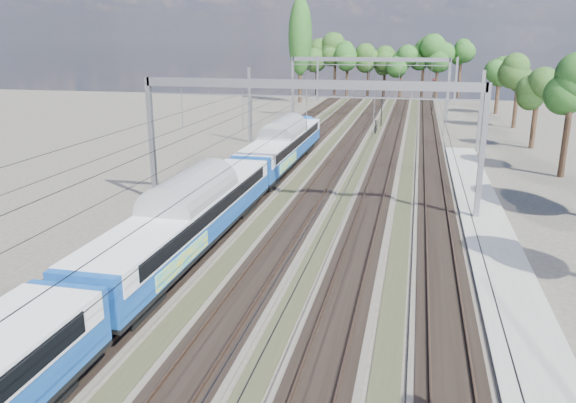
% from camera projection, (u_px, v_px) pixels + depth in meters
% --- Properties ---
extents(track_bed, '(21.00, 130.00, 0.34)m').
position_uv_depth(track_bed, '(336.00, 164.00, 53.72)').
color(track_bed, '#47423A').
rests_on(track_bed, ground).
extents(platform, '(3.00, 70.00, 0.30)m').
position_uv_depth(platform, '(505.00, 280.00, 27.74)').
color(platform, gray).
rests_on(platform, ground).
extents(catenary, '(25.65, 130.00, 9.00)m').
position_uv_depth(catenary, '(351.00, 90.00, 59.09)').
color(catenary, gray).
rests_on(catenary, ground).
extents(tree_belt, '(39.54, 101.05, 11.69)m').
position_uv_depth(tree_belt, '(410.00, 60.00, 97.20)').
color(tree_belt, black).
rests_on(tree_belt, ground).
extents(poplar, '(4.40, 4.40, 19.04)m').
position_uv_depth(poplar, '(300.00, 37.00, 103.15)').
color(poplar, black).
rests_on(poplar, ground).
extents(emu_train, '(3.13, 66.25, 4.58)m').
position_uv_depth(emu_train, '(188.00, 210.00, 30.32)').
color(emu_train, black).
rests_on(emu_train, ground).
extents(worker, '(0.60, 0.75, 1.80)m').
position_uv_depth(worker, '(376.00, 127.00, 70.70)').
color(worker, black).
rests_on(worker, ground).
extents(signal_near, '(0.39, 0.36, 5.88)m').
position_uv_depth(signal_near, '(382.00, 99.00, 76.10)').
color(signal_near, black).
rests_on(signal_near, ground).
extents(signal_far, '(0.41, 0.38, 5.77)m').
position_uv_depth(signal_far, '(433.00, 93.00, 85.87)').
color(signal_far, black).
rests_on(signal_far, ground).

